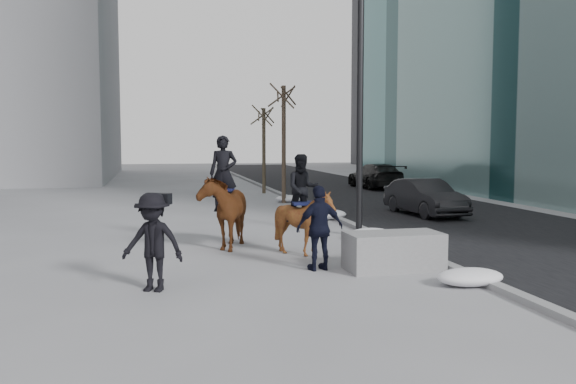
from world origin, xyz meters
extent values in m
plane|color=gray|center=(0.00, 0.00, 0.00)|extent=(120.00, 120.00, 0.00)
cube|color=black|center=(7.00, 10.00, 0.01)|extent=(8.00, 90.00, 0.01)
cube|color=gray|center=(3.00, 10.00, 0.06)|extent=(0.25, 90.00, 0.12)
cube|color=gray|center=(1.83, -0.63, 0.39)|extent=(1.97, 1.02, 0.78)
imported|color=black|center=(6.45, 7.87, 0.65)|extent=(1.71, 4.05, 1.30)
imported|color=black|center=(9.08, 20.01, 0.70)|extent=(2.02, 4.85, 1.40)
imported|color=#532E10|center=(-1.28, 2.83, 0.92)|extent=(1.55, 2.36, 1.83)
imported|color=black|center=(-1.28, 2.98, 1.84)|extent=(0.80, 0.63, 1.91)
cube|color=#0F113A|center=(-1.28, 2.98, 1.44)|extent=(0.62, 0.67, 0.06)
imported|color=#4F1B0F|center=(0.40, 1.29, 0.77)|extent=(1.36, 1.50, 1.54)
imported|color=black|center=(0.40, 1.44, 1.55)|extent=(0.83, 0.67, 1.61)
cube|color=#0E1133|center=(0.40, 1.44, 1.21)|extent=(0.52, 0.60, 0.06)
imported|color=black|center=(0.34, -0.32, 0.88)|extent=(1.09, 0.60, 1.75)
cylinder|color=#D65A0C|center=(0.29, 0.23, 1.15)|extent=(0.04, 0.18, 0.07)
imported|color=black|center=(-3.01, -1.40, 0.88)|extent=(1.30, 1.06, 1.75)
cube|color=black|center=(-2.86, -1.15, 1.62)|extent=(0.42, 0.35, 0.20)
cylinder|color=black|center=(2.60, 3.83, 4.50)|extent=(0.18, 0.18, 9.00)
ellipsoid|color=white|center=(2.70, -2.22, 0.16)|extent=(1.27, 0.80, 0.32)
ellipsoid|color=white|center=(2.70, 7.47, 0.17)|extent=(1.35, 0.86, 0.34)
ellipsoid|color=white|center=(2.70, 13.47, 0.15)|extent=(1.22, 0.77, 0.31)
ellipsoid|color=white|center=(2.70, 3.15, 0.16)|extent=(1.22, 0.78, 0.31)
camera|label=1|loc=(-2.91, -12.30, 2.66)|focal=38.00mm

